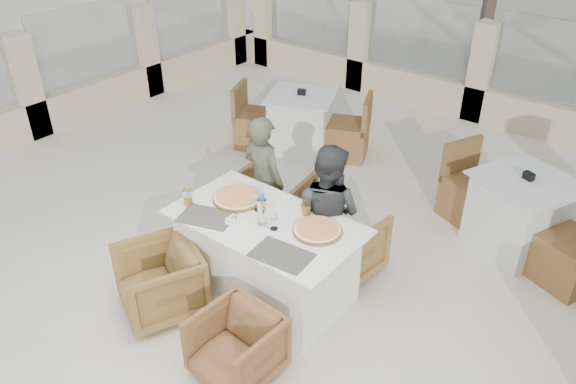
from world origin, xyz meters
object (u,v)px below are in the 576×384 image
Objects in this scene: beer_glass_left at (188,197)px; diner_left at (264,181)px; wine_glass_near at (274,219)px; armchair_far_left at (272,202)px; wine_glass_centre at (258,201)px; water_bottle at (262,209)px; diner_right at (326,214)px; dining_table at (266,258)px; bg_table_b at (519,214)px; pizza_left at (237,197)px; pizza_right at (317,229)px; olive_dish at (234,219)px; armchair_near_left at (160,281)px; beer_glass_right at (307,206)px; bg_table_a at (301,123)px; armchair_far_right at (338,243)px; armchair_near_right at (236,347)px.

diner_left is at bearing 82.24° from beer_glass_left.
wine_glass_near reaches higher than armchair_far_left.
wine_glass_near is at bearing -24.36° from wine_glass_centre.
water_bottle reaches higher than beer_glass_left.
armchair_far_left is (-0.45, 0.72, -0.54)m from wine_glass_centre.
wine_glass_centre is at bearing 40.77° from diner_right.
bg_table_b is at bearing 54.16° from dining_table.
bg_table_b is at bearing 50.46° from wine_glass_centre.
beer_glass_left is 3.14m from bg_table_b.
diner_right reaches higher than dining_table.
pizza_left is 0.33× the size of diner_left.
olive_dish is (-0.62, -0.30, -0.00)m from pizza_right.
pizza_right reaches higher than armchair_near_left.
beer_glass_left is (-0.67, -0.23, 0.46)m from dining_table.
bg_table_a is at bearing 128.12° from beer_glass_right.
wine_glass_near is at bearing -100.03° from bg_table_b.
pizza_right is 2.65× the size of beer_glass_right.
pizza_left is at bearing 160.75° from water_bottle.
dining_table is at bearing 56.88° from diner_right.
diner_left is at bearing 153.44° from pizza_right.
armchair_far_left is 0.96m from diner_right.
olive_dish reaches higher than bg_table_a.
bg_table_b is at bearing 54.13° from beer_glass_right.
bg_table_a is at bearing 121.16° from dining_table.
beer_glass_left reaches higher than pizza_left.
armchair_near_right is at bearing 100.82° from armchair_far_right.
pizza_right reaches higher than bg_table_a.
water_bottle is 1.08m from armchair_near_right.
armchair_far_left is (-1.03, 0.66, -0.47)m from pizza_right.
armchair_near_right is at bearing -47.30° from olive_dish.
water_bottle is 0.39m from beer_glass_right.
pizza_right is 0.30× the size of diner_left.
diner_right reaches higher than armchair_near_left.
armchair_near_right is 0.36× the size of bg_table_b.
wine_glass_centre reaches higher than pizza_left.
armchair_far_right is (-0.11, 0.50, -0.47)m from pizza_right.
diner_right is at bearing 47.70° from wine_glass_centre.
diner_right is (0.93, 0.74, -0.18)m from beer_glass_left.
wine_glass_near is 1.24m from armchair_far_left.
armchair_far_left is at bearing 147.76° from beer_glass_right.
pizza_right is 1.31m from armchair_far_left.
diner_right reaches higher than bg_table_a.
olive_dish is 0.88m from diner_left.
pizza_left is 0.27× the size of bg_table_b.
diner_left is at bearing 156.14° from beer_glass_right.
pizza_right is 0.56× the size of armchair_far_right.
bg_table_b reaches higher than armchair_far_right.
dining_table is 5.85× the size of water_bottle.
armchair_far_left is (-0.73, 0.84, -0.54)m from wine_glass_near.
pizza_left is 2.37× the size of wine_glass_near.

